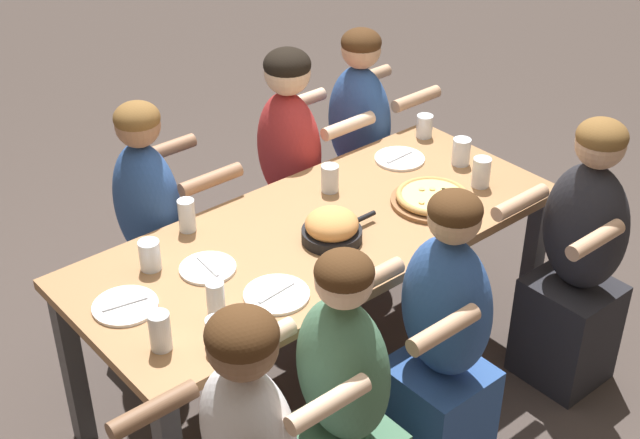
% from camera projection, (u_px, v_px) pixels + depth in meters
% --- Properties ---
extents(ground_plane, '(18.00, 18.00, 0.00)m').
position_uv_depth(ground_plane, '(320.00, 380.00, 3.84)').
color(ground_plane, '#423833').
rests_on(ground_plane, ground).
extents(dining_table, '(1.98, 0.82, 0.77)m').
position_uv_depth(dining_table, '(320.00, 250.00, 3.48)').
color(dining_table, '#996B42').
rests_on(dining_table, ground).
extents(pizza_board_main, '(0.34, 0.34, 0.05)m').
position_uv_depth(pizza_board_main, '(432.00, 198.00, 3.59)').
color(pizza_board_main, brown).
rests_on(pizza_board_main, dining_table).
extents(skillet_bowl, '(0.33, 0.23, 0.13)m').
position_uv_depth(skillet_bowl, '(332.00, 228.00, 3.34)').
color(skillet_bowl, black).
rests_on(skillet_bowl, dining_table).
extents(empty_plate_a, '(0.22, 0.22, 0.02)m').
position_uv_depth(empty_plate_a, '(125.00, 306.00, 3.02)').
color(empty_plate_a, white).
rests_on(empty_plate_a, dining_table).
extents(empty_plate_b, '(0.21, 0.21, 0.02)m').
position_uv_depth(empty_plate_b, '(208.00, 268.00, 3.20)').
color(empty_plate_b, white).
rests_on(empty_plate_b, dining_table).
extents(empty_plate_c, '(0.23, 0.23, 0.02)m').
position_uv_depth(empty_plate_c, '(277.00, 294.00, 3.07)').
color(empty_plate_c, white).
rests_on(empty_plate_c, dining_table).
extents(empty_plate_d, '(0.22, 0.22, 0.02)m').
position_uv_depth(empty_plate_d, '(400.00, 159.00, 3.91)').
color(empty_plate_d, white).
rests_on(empty_plate_d, dining_table).
extents(cocktail_glass_blue, '(0.07, 0.07, 0.14)m').
position_uv_depth(cocktail_glass_blue, '(217.00, 334.00, 2.82)').
color(cocktail_glass_blue, silver).
rests_on(cocktail_glass_blue, dining_table).
extents(drinking_glass_a, '(0.07, 0.07, 0.12)m').
position_uv_depth(drinking_glass_a, '(330.00, 178.00, 3.66)').
color(drinking_glass_a, silver).
rests_on(drinking_glass_a, dining_table).
extents(drinking_glass_b, '(0.07, 0.07, 0.13)m').
position_uv_depth(drinking_glass_b, '(160.00, 333.00, 2.81)').
color(drinking_glass_b, silver).
rests_on(drinking_glass_b, dining_table).
extents(drinking_glass_c, '(0.07, 0.07, 0.10)m').
position_uv_depth(drinking_glass_c, '(424.00, 127.00, 4.08)').
color(drinking_glass_c, silver).
rests_on(drinking_glass_c, dining_table).
extents(drinking_glass_d, '(0.06, 0.06, 0.14)m').
position_uv_depth(drinking_glass_d, '(216.00, 302.00, 2.95)').
color(drinking_glass_d, silver).
rests_on(drinking_glass_d, dining_table).
extents(drinking_glass_e, '(0.08, 0.08, 0.12)m').
position_uv_depth(drinking_glass_e, '(461.00, 153.00, 3.86)').
color(drinking_glass_e, silver).
rests_on(drinking_glass_e, dining_table).
extents(drinking_glass_f, '(0.08, 0.08, 0.11)m').
position_uv_depth(drinking_glass_f, '(150.00, 257.00, 3.19)').
color(drinking_glass_f, silver).
rests_on(drinking_glass_f, dining_table).
extents(drinking_glass_g, '(0.07, 0.07, 0.13)m').
position_uv_depth(drinking_glass_g, '(187.00, 217.00, 3.40)').
color(drinking_glass_g, silver).
rests_on(drinking_glass_g, dining_table).
extents(drinking_glass_h, '(0.08, 0.08, 0.13)m').
position_uv_depth(drinking_glass_h, '(481.00, 174.00, 3.69)').
color(drinking_glass_h, silver).
rests_on(drinking_glass_h, dining_table).
extents(diner_near_right, '(0.51, 0.40, 1.21)m').
position_uv_depth(diner_near_right, '(577.00, 268.00, 3.58)').
color(diner_near_right, '#232328').
rests_on(diner_near_right, ground).
extents(diner_far_right, '(0.51, 0.40, 1.22)m').
position_uv_depth(diner_far_right, '(359.00, 158.00, 4.38)').
color(diner_far_right, '#2D5193').
rests_on(diner_far_right, ground).
extents(diner_near_midleft, '(0.51, 0.40, 1.18)m').
position_uv_depth(diner_near_midleft, '(341.00, 418.00, 2.90)').
color(diner_near_midleft, '#477556').
rests_on(diner_near_midleft, ground).
extents(diner_near_center, '(0.51, 0.40, 1.21)m').
position_uv_depth(diner_near_center, '(441.00, 354.00, 3.15)').
color(diner_near_center, '#2D5193').
rests_on(diner_near_center, ground).
extents(diner_far_midleft, '(0.51, 0.40, 1.20)m').
position_uv_depth(diner_far_midleft, '(153.00, 245.00, 3.74)').
color(diner_far_midleft, '#2D5193').
rests_on(diner_far_midleft, ground).
extents(diner_far_midright, '(0.51, 0.40, 1.23)m').
position_uv_depth(diner_far_midright, '(290.00, 183.00, 4.13)').
color(diner_far_midright, '#B22D2D').
rests_on(diner_far_midright, ground).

